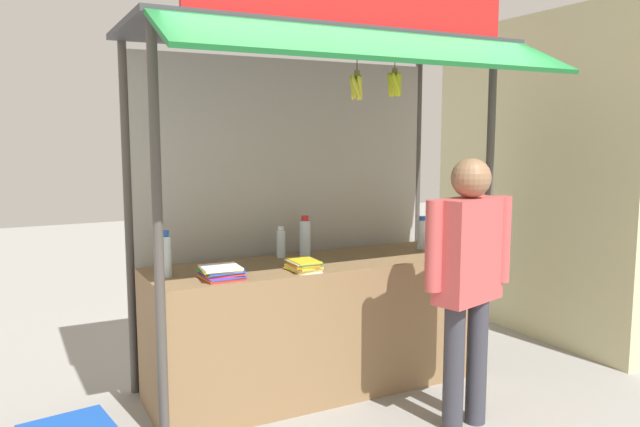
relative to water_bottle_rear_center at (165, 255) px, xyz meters
The scene contains 14 objects.
ground_plane 1.56m from the water_bottle_rear_center, ahead, with size 20.00×20.00×0.00m, color gray.
stall_counter 1.28m from the water_bottle_rear_center, ahead, with size 2.49×0.76×0.95m, color olive.
stall_structure 1.31m from the water_bottle_rear_center, ahead, with size 2.69×1.65×2.89m.
water_bottle_rear_center is the anchor object (origin of this frame).
water_bottle_back_left 1.13m from the water_bottle_rear_center, 11.20° to the left, with size 0.09×0.09×0.31m.
water_bottle_mid_right 0.96m from the water_bottle_rear_center, 14.89° to the left, with size 0.07×0.07×0.24m.
water_bottle_back_right 2.07m from the water_bottle_rear_center, ahead, with size 0.07×0.07×0.27m.
magazine_stack_mid_left 2.15m from the water_bottle_rear_center, ahead, with size 0.26×0.33×0.05m.
magazine_stack_front_right 0.91m from the water_bottle_rear_center, 16.18° to the right, with size 0.20×0.27×0.08m.
magazine_stack_center 0.39m from the water_bottle_rear_center, 37.08° to the right, with size 0.28×0.27×0.08m.
banana_bunch_rightmost 1.86m from the water_bottle_rear_center, 19.26° to the right, with size 0.11×0.10×0.30m.
banana_bunch_inner_left 1.64m from the water_bottle_rear_center, 23.59° to the right, with size 0.10×0.10×0.32m.
vendor_person 1.93m from the water_bottle_rear_center, 30.98° to the right, with size 0.65×0.34×1.72m.
neighbour_wall 3.51m from the water_bottle_rear_center, ahead, with size 0.20×2.40×2.94m, color beige.
Camera 1 is at (-2.03, -3.91, 1.86)m, focal length 34.64 mm.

